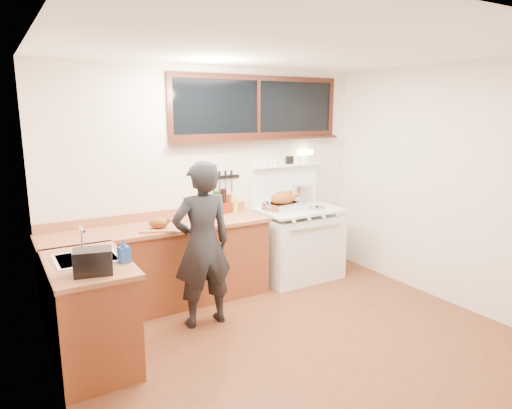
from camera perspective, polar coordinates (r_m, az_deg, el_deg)
ground_plane at (r=4.44m, az=5.26°, el=-16.91°), size 4.00×3.50×0.02m
room_shell at (r=3.92m, az=5.71°, el=4.90°), size 4.10×3.60×2.65m
counter_back at (r=5.11m, az=-11.82°, el=-7.47°), size 2.44×0.64×1.00m
counter_left at (r=4.16m, az=-20.06°, el=-12.55°), size 0.64×1.09×0.90m
sink_unit at (r=4.09m, az=-20.38°, el=-7.04°), size 0.50×0.45×0.37m
vintage_stove at (r=5.86m, az=5.24°, el=-4.61°), size 1.02×0.74×1.60m
back_window at (r=5.66m, az=0.33°, el=11.25°), size 2.32×0.13×0.77m
left_doorway at (r=2.80m, az=-22.33°, el=-10.68°), size 0.02×1.04×2.17m
knife_strip at (r=5.48m, az=-4.40°, el=3.30°), size 0.46×0.03×0.28m
man at (r=4.49m, az=-6.73°, el=-5.00°), size 0.61×0.41×1.65m
soap_bottle at (r=3.86m, az=-16.19°, el=-5.54°), size 0.10×0.10×0.20m
toaster at (r=3.66m, az=-19.69°, el=-6.73°), size 0.31×0.25×0.19m
cutting_board at (r=4.80m, az=-12.01°, el=-2.51°), size 0.44×0.39×0.13m
roast_turkey at (r=5.61m, az=3.35°, el=0.28°), size 0.45×0.37×0.24m
stockpot at (r=6.03m, az=5.71°, el=1.30°), size 0.27×0.27×0.25m
saucepan at (r=5.89m, az=4.76°, el=0.47°), size 0.22×0.31×0.13m
pot_lid at (r=5.76m, az=7.66°, el=-0.39°), size 0.27×0.27×0.04m
coffee_tin at (r=5.45m, az=-3.90°, el=-0.41°), size 0.09×0.08×0.13m
pitcher at (r=5.37m, az=-6.73°, el=-0.37°), size 0.12×0.12×0.19m
bottle_cluster at (r=5.44m, az=-3.97°, el=0.24°), size 0.32×0.07×0.30m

